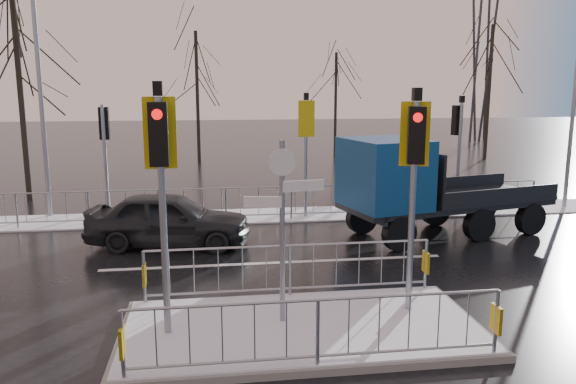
{
  "coord_description": "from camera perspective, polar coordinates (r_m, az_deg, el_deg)",
  "views": [
    {
      "loc": [
        -1.46,
        -8.7,
        4.08
      ],
      "look_at": [
        0.22,
        3.19,
        1.8
      ],
      "focal_mm": 35.0,
      "sensor_mm": 36.0,
      "label": 1
    }
  ],
  "objects": [
    {
      "name": "ground",
      "position": [
        9.72,
        1.4,
        -14.08
      ],
      "size": [
        120.0,
        120.0,
        0.0
      ],
      "primitive_type": "plane",
      "color": "black",
      "rests_on": "ground"
    },
    {
      "name": "snow_verge",
      "position": [
        17.83,
        -3.14,
        -2.43
      ],
      "size": [
        30.0,
        2.0,
        0.04
      ],
      "primitive_type": "cube",
      "color": "white",
      "rests_on": "ground"
    },
    {
      "name": "lane_markings",
      "position": [
        9.42,
        1.74,
        -14.9
      ],
      "size": [
        8.0,
        11.38,
        0.01
      ],
      "color": "silver",
      "rests_on": "ground"
    },
    {
      "name": "traffic_island",
      "position": [
        9.57,
        1.33,
        -11.93
      ],
      "size": [
        6.0,
        3.04,
        4.15
      ],
      "color": "slate",
      "rests_on": "ground"
    },
    {
      "name": "far_kerb_fixtures",
      "position": [
        17.16,
        -2.05,
        0.47
      ],
      "size": [
        18.0,
        0.65,
        3.83
      ],
      "color": "gray",
      "rests_on": "ground"
    },
    {
      "name": "car_far_lane",
      "position": [
        14.74,
        -11.99,
        -2.72
      ],
      "size": [
        4.36,
        2.3,
        1.41
      ],
      "primitive_type": "imported",
      "rotation": [
        0.0,
        0.0,
        1.41
      ],
      "color": "black",
      "rests_on": "ground"
    },
    {
      "name": "flatbed_truck",
      "position": [
        15.34,
        12.35,
        0.64
      ],
      "size": [
        6.23,
        3.52,
        2.73
      ],
      "color": "black",
      "rests_on": "ground"
    },
    {
      "name": "tree_near_b",
      "position": [
        22.21,
        -25.82,
        12.46
      ],
      "size": [
        4.0,
        4.0,
        7.55
      ],
      "color": "black",
      "rests_on": "ground"
    },
    {
      "name": "tree_far_a",
      "position": [
        30.71,
        -9.26,
        12.01
      ],
      "size": [
        3.75,
        3.75,
        7.08
      ],
      "color": "black",
      "rests_on": "ground"
    },
    {
      "name": "tree_far_b",
      "position": [
        33.54,
        4.89,
        10.89
      ],
      "size": [
        3.25,
        3.25,
        6.14
      ],
      "color": "black",
      "rests_on": "ground"
    },
    {
      "name": "tree_far_c",
      "position": [
        33.5,
        19.88,
        11.96
      ],
      "size": [
        4.0,
        4.0,
        7.55
      ],
      "color": "black",
      "rests_on": "ground"
    },
    {
      "name": "street_lamp_left",
      "position": [
        18.87,
        -23.79,
        11.11
      ],
      "size": [
        1.25,
        0.18,
        8.2
      ],
      "color": "gray",
      "rests_on": "ground"
    }
  ]
}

